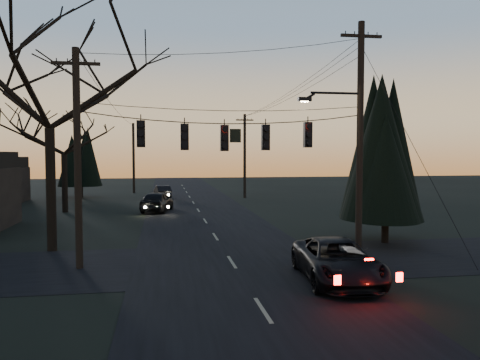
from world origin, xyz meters
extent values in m
cube|color=black|center=(0.00, 20.00, 0.01)|extent=(8.00, 120.00, 0.02)
cube|color=black|center=(0.00, 10.00, 0.01)|extent=(60.00, 7.00, 0.02)
cylinder|color=black|center=(-0.25, 10.00, 6.10)|extent=(11.50, 0.04, 0.04)
cylinder|color=black|center=(-7.82, 13.69, 2.82)|extent=(0.44, 0.44, 5.63)
cylinder|color=black|center=(8.21, 12.96, 0.80)|extent=(0.36, 0.36, 1.60)
cone|color=black|center=(8.21, 12.96, 4.47)|extent=(4.04, 4.04, 6.54)
cylinder|color=black|center=(-10.15, 28.55, 2.24)|extent=(0.44, 0.44, 4.47)
cylinder|color=black|center=(-11.00, 41.03, 0.80)|extent=(0.36, 0.36, 1.60)
cone|color=black|center=(-11.00, 41.03, 3.83)|extent=(3.72, 3.72, 5.26)
imported|color=black|center=(3.20, 6.58, 0.72)|extent=(2.82, 5.36, 1.44)
imported|color=black|center=(-3.20, 27.78, 0.80)|extent=(2.85, 4.97, 1.59)
imported|color=black|center=(-2.79, 38.99, 0.63)|extent=(1.89, 4.00, 1.27)
camera|label=1|loc=(-2.80, -8.77, 4.45)|focal=35.00mm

